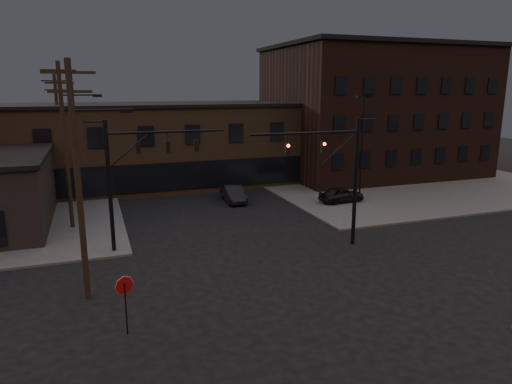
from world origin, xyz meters
The scene contains 15 objects.
ground centered at (0.00, 0.00, 0.00)m, with size 140.00×140.00×0.00m, color black.
sidewalk_ne centered at (22.00, 22.00, 0.07)m, with size 30.00×30.00×0.15m, color #474744.
building_row centered at (0.00, 28.00, 4.00)m, with size 40.00×12.00×8.00m, color #4E3C29.
building_right centered at (22.00, 26.00, 7.00)m, with size 22.00×16.00×14.00m, color black.
traffic_signal_near centered at (5.36, 4.50, 4.93)m, with size 7.12×0.24×8.00m.
traffic_signal_far centered at (-6.72, 8.00, 5.01)m, with size 7.12×0.24×8.00m.
stop_sign centered at (-8.00, -1.99, 1.84)m, with size 0.72×0.33×2.48m.
utility_pole_near centered at (-9.43, 2.00, 5.87)m, with size 3.70×0.28×11.00m.
utility_pole_mid centered at (-10.44, 14.00, 6.13)m, with size 3.70×0.28×11.50m.
utility_pole_far centered at (-11.50, 26.00, 5.78)m, with size 2.20×0.28×11.00m.
lot_light_a centered at (13.00, 14.00, 5.51)m, with size 1.50×0.28×9.14m.
lot_light_b centered at (19.00, 19.00, 5.51)m, with size 1.50×0.28×9.14m.
parked_car_lot_a centered at (11.12, 13.88, 0.83)m, with size 1.60×3.97×1.35m, color black.
parked_car_lot_b centered at (13.07, 23.03, 0.79)m, with size 1.80×4.43×1.29m, color silver.
car_crossing centered at (2.56, 17.79, 0.71)m, with size 1.50×4.31×1.42m, color black.
Camera 1 is at (-8.79, -19.55, 9.73)m, focal length 32.00 mm.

